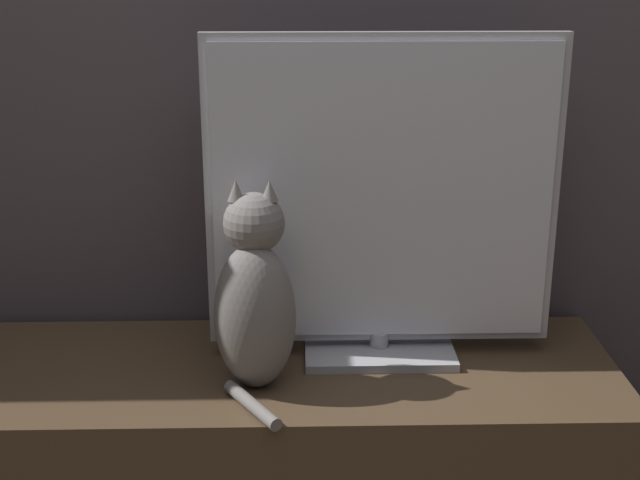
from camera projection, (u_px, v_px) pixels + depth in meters
tv_stand at (275, 450)px, 2.11m from camera, size 1.58×0.53×0.44m
tv at (382, 206)px, 1.99m from camera, size 0.79×0.21×0.75m
cat at (255, 300)px, 1.90m from camera, size 0.18×0.30×0.46m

